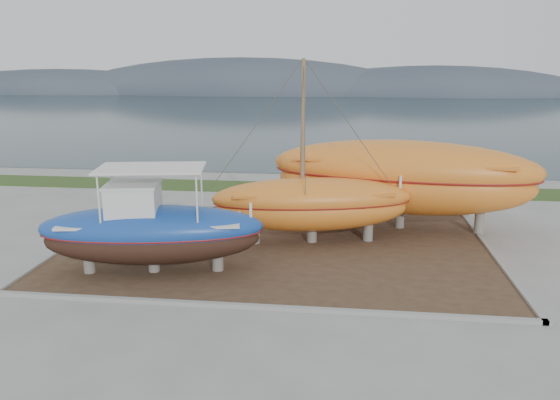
% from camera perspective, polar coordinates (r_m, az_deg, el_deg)
% --- Properties ---
extents(ground, '(140.00, 140.00, 0.00)m').
position_cam_1_polar(ground, '(20.13, -1.76, -8.75)').
color(ground, gray).
rests_on(ground, ground).
extents(dirt_patch, '(18.00, 12.00, 0.06)m').
position_cam_1_polar(dirt_patch, '(23.82, -0.33, -4.95)').
color(dirt_patch, '#422D1E').
rests_on(dirt_patch, ground).
extents(curb_frame, '(18.60, 12.60, 0.15)m').
position_cam_1_polar(curb_frame, '(23.80, -0.33, -4.84)').
color(curb_frame, gray).
rests_on(curb_frame, ground).
extents(grass_strip, '(44.00, 3.00, 0.08)m').
position_cam_1_polar(grass_strip, '(34.82, 2.02, 1.26)').
color(grass_strip, '#284219').
rests_on(grass_strip, ground).
extents(sea, '(260.00, 100.00, 0.04)m').
position_cam_1_polar(sea, '(88.71, 5.04, 9.11)').
color(sea, '#182A30').
rests_on(sea, ground).
extents(mountain_ridge, '(200.00, 36.00, 20.00)m').
position_cam_1_polar(mountain_ridge, '(143.56, 5.80, 11.04)').
color(mountain_ridge, '#333D49').
rests_on(mountain_ridge, ground).
extents(blue_caique, '(8.76, 4.01, 4.06)m').
position_cam_1_polar(blue_caique, '(21.03, -13.29, -2.07)').
color(blue_caique, '#19459E').
rests_on(blue_caique, dirt_patch).
extents(white_dinghy, '(4.67, 2.51, 1.33)m').
position_cam_1_polar(white_dinghy, '(25.90, -13.59, -2.16)').
color(white_dinghy, silver).
rests_on(white_dinghy, dirt_patch).
extents(orange_sailboat, '(9.13, 4.20, 7.94)m').
position_cam_1_polar(orange_sailboat, '(23.54, 3.47, 4.86)').
color(orange_sailboat, orange).
rests_on(orange_sailboat, dirt_patch).
extents(orange_bare_hull, '(13.00, 5.72, 4.12)m').
position_cam_1_polar(orange_bare_hull, '(26.62, 12.58, 1.45)').
color(orange_bare_hull, orange).
rests_on(orange_bare_hull, dirt_patch).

